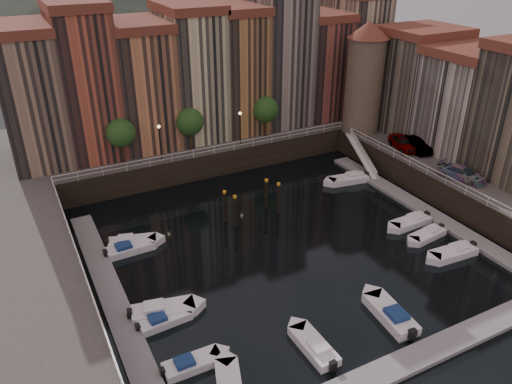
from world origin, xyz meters
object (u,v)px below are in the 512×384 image
corner_tower (365,76)px  boat_left_0 (191,364)px  mooring_pilings (252,203)px  car_c (462,174)px  gangway (362,154)px  boat_left_1 (163,320)px  boat_left_2 (162,311)px  car_a (403,143)px  car_b (416,145)px

corner_tower → boat_left_0: (-33.14, -25.07, -9.87)m
mooring_pilings → car_c: (20.65, -7.79, 2.06)m
mooring_pilings → boat_left_0: mooring_pilings is taller
mooring_pilings → car_c: car_c is taller
gangway → boat_left_1: bearing=-153.0°
boat_left_0 → gangway: bearing=34.7°
mooring_pilings → boat_left_1: (-13.02, -11.06, -1.33)m
gangway → boat_left_0: bearing=-145.8°
mooring_pilings → boat_left_0: (-12.70, -16.04, -1.32)m
mooring_pilings → boat_left_1: mooring_pilings is taller
boat_left_0 → boat_left_2: 5.98m
corner_tower → boat_left_1: (-33.46, -20.09, -9.87)m
boat_left_1 → gangway: bearing=23.3°
car_a → corner_tower: bearing=108.4°
boat_left_2 → car_b: 36.37m
mooring_pilings → car_c: 22.16m
corner_tower → gangway: 9.86m
car_c → gangway: bearing=84.8°
boat_left_0 → car_c: size_ratio=0.87×
corner_tower → boat_left_2: bearing=-150.1°
mooring_pilings → car_b: size_ratio=1.25×
corner_tower → car_b: bearing=-80.6°
car_b → car_c: (-1.24, -8.09, -0.08)m
mooring_pilings → boat_left_2: mooring_pilings is taller
car_a → boat_left_0: bearing=-137.7°
car_b → car_a: bearing=140.5°
boat_left_1 → car_c: (33.66, 3.27, 3.38)m
mooring_pilings → car_b: 21.99m
car_a → car_c: car_a is taller
car_b → car_c: bearing=-88.8°
car_b → gangway: bearing=145.6°
gangway → car_a: 4.95m
boat_left_1 → car_a: (33.93, 12.49, 3.48)m
car_b → car_c: size_ratio=0.98×
corner_tower → gangway: (-2.90, -4.50, -8.28)m
boat_left_0 → car_b: bearing=25.8°
corner_tower → car_c: corner_tower is taller
corner_tower → boat_left_2: (-33.25, -19.09, -9.80)m
gangway → car_a: bearing=-42.6°
boat_left_0 → boat_left_1: bearing=94.1°
car_b → boat_left_2: bearing=-153.5°
gangway → mooring_pilings: size_ratio=1.39×
boat_left_0 → car_a: car_a is taller
car_a → boat_left_1: bearing=-145.0°
boat_left_0 → car_c: 34.52m
car_a → car_c: 9.23m
boat_left_0 → car_a: 38.05m
boat_left_0 → boat_left_2: (-0.11, 5.98, 0.07)m
gangway → boat_left_1: (-30.56, -15.59, -1.59)m
boat_left_2 → car_a: size_ratio=1.10×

